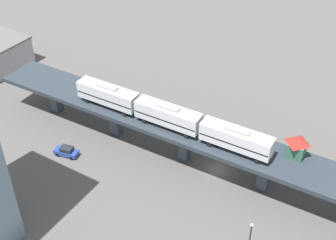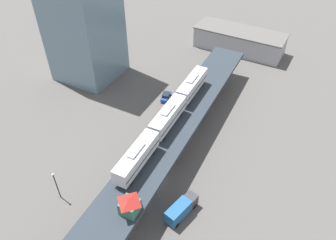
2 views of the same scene
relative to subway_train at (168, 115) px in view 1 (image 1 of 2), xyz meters
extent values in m
plane|color=#514F4C|center=(1.65, -9.06, -9.62)|extent=(400.00, 400.00, 0.00)
cube|color=#283039|center=(1.65, -9.06, -2.94)|extent=(10.89, 92.19, 0.80)
cube|color=#333D47|center=(1.88, -17.56, -6.48)|extent=(1.85, 1.85, 6.28)
cube|color=#333D47|center=(1.47, -2.57, -6.48)|extent=(1.85, 1.85, 6.28)
cube|color=#333D47|center=(1.06, 12.43, -6.48)|extent=(1.85, 1.85, 6.28)
cube|color=#333D47|center=(0.66, 27.42, -6.48)|extent=(1.85, 1.85, 6.28)
cube|color=silver|center=(0.34, -12.60, 0.00)|extent=(3.12, 12.07, 3.10)
cube|color=black|center=(0.34, -12.60, -0.30)|extent=(3.16, 11.83, 0.24)
cube|color=gray|center=(0.34, -12.60, 1.73)|extent=(1.51, 4.24, 0.36)
cylinder|color=black|center=(-0.73, -16.83, -2.12)|extent=(0.24, 0.85, 0.84)
cylinder|color=black|center=(1.65, -16.76, -2.12)|extent=(0.24, 0.85, 0.84)
cylinder|color=black|center=(-0.96, -8.43, -2.12)|extent=(0.24, 0.85, 0.84)
cylinder|color=black|center=(1.42, -8.36, -2.12)|extent=(0.24, 0.85, 0.84)
cube|color=silver|center=(0.00, 0.00, 0.00)|extent=(3.12, 12.07, 3.10)
cube|color=black|center=(0.00, 0.00, -0.30)|extent=(3.16, 11.83, 0.24)
cube|color=gray|center=(0.00, 0.00, 1.73)|extent=(1.51, 4.24, 0.36)
cylinder|color=black|center=(-1.08, -4.23, -2.12)|extent=(0.24, 0.85, 0.84)
cylinder|color=black|center=(1.30, -4.17, -2.12)|extent=(0.24, 0.85, 0.84)
cylinder|color=black|center=(-1.30, 4.17, -2.12)|extent=(0.24, 0.85, 0.84)
cylinder|color=black|center=(1.08, 4.23, -2.12)|extent=(0.24, 0.85, 0.84)
cube|color=silver|center=(-0.34, 12.60, 0.00)|extent=(3.12, 12.07, 3.10)
cube|color=black|center=(-0.34, 12.60, -0.30)|extent=(3.16, 11.83, 0.24)
cube|color=gray|center=(-0.34, 12.60, 1.73)|extent=(1.51, 4.24, 0.36)
cylinder|color=black|center=(-1.42, 8.36, -2.12)|extent=(0.24, 0.85, 0.84)
cylinder|color=black|center=(0.96, 8.43, -2.12)|extent=(0.24, 0.85, 0.84)
cylinder|color=black|center=(-1.65, 16.76, -2.12)|extent=(0.24, 0.85, 0.84)
cylinder|color=black|center=(0.73, 16.83, -2.12)|extent=(0.24, 0.85, 0.84)
cube|color=#33604C|center=(4.38, -21.30, -1.29)|extent=(2.87, 2.87, 2.50)
pyramid|color=maroon|center=(4.38, -21.30, 0.41)|extent=(3.31, 3.31, 0.90)
cube|color=#233D93|center=(-9.16, 16.22, -8.89)|extent=(2.67, 4.68, 0.80)
cube|color=#1E2328|center=(-9.13, 16.07, -8.11)|extent=(2.06, 2.49, 0.76)
cylinder|color=black|center=(-9.70, 14.65, -9.29)|extent=(0.37, 0.70, 0.66)
cylinder|color=black|center=(-8.03, 15.00, -9.29)|extent=(0.37, 0.70, 0.66)
cylinder|color=black|center=(-10.29, 17.44, -9.29)|extent=(0.37, 0.70, 0.66)
cylinder|color=black|center=(-8.62, 17.80, -9.29)|extent=(0.37, 0.70, 0.66)
cube|color=#333338|center=(10.60, -11.07, -7.97)|extent=(2.61, 2.46, 2.30)
cube|color=#1E5184|center=(9.76, -14.57, -7.77)|extent=(3.45, 5.59, 2.70)
cylinder|color=black|center=(11.56, -11.30, -9.12)|extent=(0.57, 1.05, 1.00)
cylinder|color=black|center=(9.63, -10.84, -9.12)|extent=(0.57, 1.05, 1.00)
cylinder|color=black|center=(10.40, -16.33, -9.12)|extent=(0.57, 1.05, 1.00)
cylinder|color=black|center=(8.39, -15.84, -9.12)|extent=(0.57, 1.05, 1.00)
sphere|color=beige|center=(-12.37, -21.12, -2.90)|extent=(0.44, 0.44, 0.44)
camera|label=1|loc=(-54.78, -33.67, 46.97)|focal=50.00mm
camera|label=2|loc=(23.90, -45.34, 42.95)|focal=35.00mm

